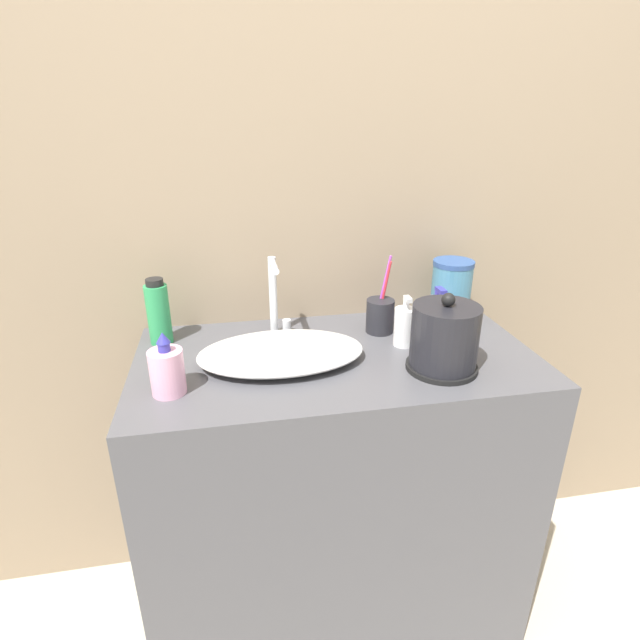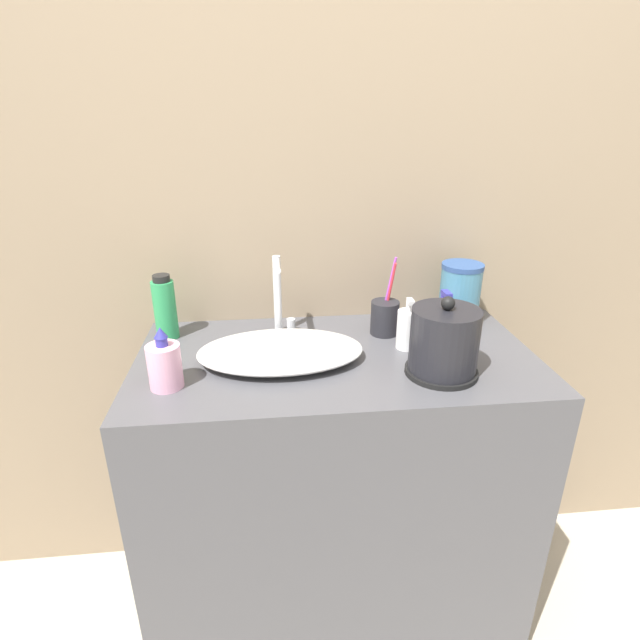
{
  "view_description": "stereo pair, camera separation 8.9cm",
  "coord_description": "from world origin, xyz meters",
  "px_view_note": "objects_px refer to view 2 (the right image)",
  "views": [
    {
      "loc": [
        -0.25,
        -0.85,
        1.46
      ],
      "look_at": [
        -0.04,
        0.27,
        0.98
      ],
      "focal_mm": 28.0,
      "sensor_mm": 36.0,
      "label": 1
    },
    {
      "loc": [
        -0.17,
        -0.87,
        1.46
      ],
      "look_at": [
        -0.04,
        0.27,
        0.98
      ],
      "focal_mm": 28.0,
      "sensor_mm": 36.0,
      "label": 2
    }
  ],
  "objects_px": {
    "lotion_bottle": "(442,319)",
    "shampoo_bottle": "(407,329)",
    "mouthwash_bottle": "(165,308)",
    "faucet": "(279,294)",
    "water_pitcher": "(460,294)",
    "toothbrush_cup": "(385,317)",
    "hand_cream_bottle": "(165,365)",
    "electric_kettle": "(444,344)"
  },
  "relations": [
    {
      "from": "lotion_bottle",
      "to": "shampoo_bottle",
      "type": "relative_size",
      "value": 0.98
    },
    {
      "from": "shampoo_bottle",
      "to": "mouthwash_bottle",
      "type": "xyz_separation_m",
      "value": [
        -0.64,
        0.14,
        0.03
      ]
    },
    {
      "from": "lotion_bottle",
      "to": "shampoo_bottle",
      "type": "height_order",
      "value": "shampoo_bottle"
    },
    {
      "from": "faucet",
      "to": "water_pitcher",
      "type": "xyz_separation_m",
      "value": [
        0.52,
        0.02,
        -0.03
      ]
    },
    {
      "from": "faucet",
      "to": "lotion_bottle",
      "type": "distance_m",
      "value": 0.45
    },
    {
      "from": "toothbrush_cup",
      "to": "water_pitcher",
      "type": "relative_size",
      "value": 1.21
    },
    {
      "from": "toothbrush_cup",
      "to": "water_pitcher",
      "type": "xyz_separation_m",
      "value": [
        0.23,
        0.05,
        0.04
      ]
    },
    {
      "from": "lotion_bottle",
      "to": "faucet",
      "type": "bearing_deg",
      "value": 171.73
    },
    {
      "from": "shampoo_bottle",
      "to": "hand_cream_bottle",
      "type": "distance_m",
      "value": 0.61
    },
    {
      "from": "water_pitcher",
      "to": "electric_kettle",
      "type": "bearing_deg",
      "value": -116.82
    },
    {
      "from": "faucet",
      "to": "lotion_bottle",
      "type": "bearing_deg",
      "value": -8.27
    },
    {
      "from": "faucet",
      "to": "electric_kettle",
      "type": "xyz_separation_m",
      "value": [
        0.37,
        -0.27,
        -0.04
      ]
    },
    {
      "from": "electric_kettle",
      "to": "mouthwash_bottle",
      "type": "distance_m",
      "value": 0.74
    },
    {
      "from": "hand_cream_bottle",
      "to": "water_pitcher",
      "type": "height_order",
      "value": "water_pitcher"
    },
    {
      "from": "shampoo_bottle",
      "to": "toothbrush_cup",
      "type": "bearing_deg",
      "value": 111.33
    },
    {
      "from": "electric_kettle",
      "to": "water_pitcher",
      "type": "relative_size",
      "value": 1.07
    },
    {
      "from": "faucet",
      "to": "shampoo_bottle",
      "type": "xyz_separation_m",
      "value": [
        0.33,
        -0.12,
        -0.07
      ]
    },
    {
      "from": "faucet",
      "to": "lotion_bottle",
      "type": "relative_size",
      "value": 1.63
    },
    {
      "from": "shampoo_bottle",
      "to": "water_pitcher",
      "type": "bearing_deg",
      "value": 36.74
    },
    {
      "from": "electric_kettle",
      "to": "shampoo_bottle",
      "type": "relative_size",
      "value": 1.4
    },
    {
      "from": "lotion_bottle",
      "to": "shampoo_bottle",
      "type": "distance_m",
      "value": 0.13
    },
    {
      "from": "mouthwash_bottle",
      "to": "water_pitcher",
      "type": "relative_size",
      "value": 0.98
    },
    {
      "from": "toothbrush_cup",
      "to": "water_pitcher",
      "type": "bearing_deg",
      "value": 11.38
    },
    {
      "from": "faucet",
      "to": "shampoo_bottle",
      "type": "height_order",
      "value": "faucet"
    },
    {
      "from": "electric_kettle",
      "to": "mouthwash_bottle",
      "type": "relative_size",
      "value": 1.08
    },
    {
      "from": "mouthwash_bottle",
      "to": "hand_cream_bottle",
      "type": "xyz_separation_m",
      "value": [
        0.04,
        -0.28,
        -0.03
      ]
    },
    {
      "from": "hand_cream_bottle",
      "to": "water_pitcher",
      "type": "relative_size",
      "value": 0.8
    },
    {
      "from": "faucet",
      "to": "hand_cream_bottle",
      "type": "distance_m",
      "value": 0.38
    },
    {
      "from": "lotion_bottle",
      "to": "mouthwash_bottle",
      "type": "relative_size",
      "value": 0.76
    },
    {
      "from": "electric_kettle",
      "to": "lotion_bottle",
      "type": "xyz_separation_m",
      "value": [
        0.07,
        0.21,
        -0.02
      ]
    },
    {
      "from": "faucet",
      "to": "shampoo_bottle",
      "type": "bearing_deg",
      "value": -20.65
    },
    {
      "from": "toothbrush_cup",
      "to": "mouthwash_bottle",
      "type": "distance_m",
      "value": 0.6
    },
    {
      "from": "electric_kettle",
      "to": "shampoo_bottle",
      "type": "height_order",
      "value": "electric_kettle"
    },
    {
      "from": "shampoo_bottle",
      "to": "water_pitcher",
      "type": "xyz_separation_m",
      "value": [
        0.19,
        0.14,
        0.04
      ]
    },
    {
      "from": "hand_cream_bottle",
      "to": "lotion_bottle",
      "type": "bearing_deg",
      "value": 15.73
    },
    {
      "from": "lotion_bottle",
      "to": "water_pitcher",
      "type": "relative_size",
      "value": 0.75
    },
    {
      "from": "electric_kettle",
      "to": "water_pitcher",
      "type": "height_order",
      "value": "electric_kettle"
    },
    {
      "from": "water_pitcher",
      "to": "lotion_bottle",
      "type": "bearing_deg",
      "value": -132.53
    },
    {
      "from": "toothbrush_cup",
      "to": "hand_cream_bottle",
      "type": "bearing_deg",
      "value": -156.93
    },
    {
      "from": "shampoo_bottle",
      "to": "hand_cream_bottle",
      "type": "height_order",
      "value": "hand_cream_bottle"
    },
    {
      "from": "lotion_bottle",
      "to": "water_pitcher",
      "type": "xyz_separation_m",
      "value": [
        0.08,
        0.08,
        0.04
      ]
    },
    {
      "from": "lotion_bottle",
      "to": "hand_cream_bottle",
      "type": "xyz_separation_m",
      "value": [
        -0.71,
        -0.2,
        0.0
      ]
    }
  ]
}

